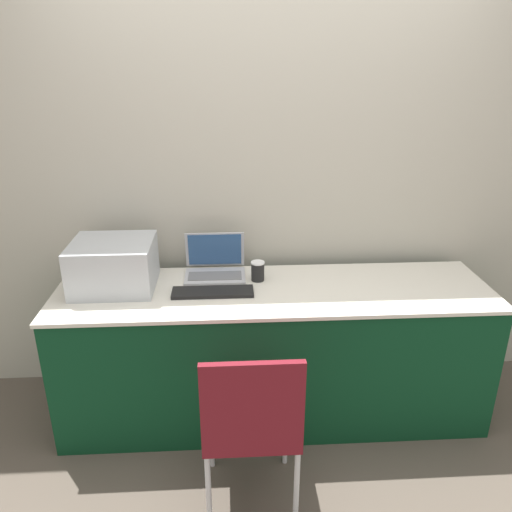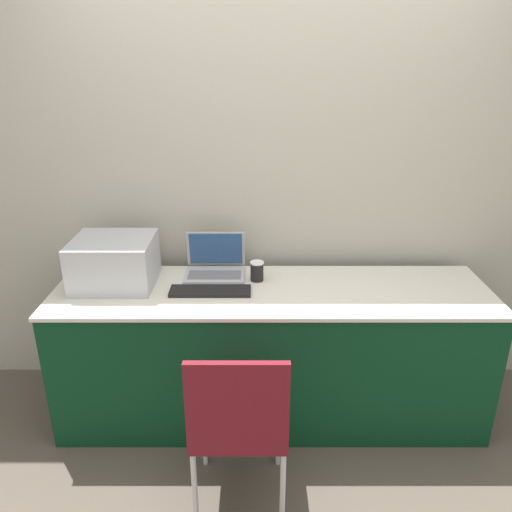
{
  "view_description": "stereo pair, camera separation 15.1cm",
  "coord_description": "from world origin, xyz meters",
  "px_view_note": "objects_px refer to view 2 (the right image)",
  "views": [
    {
      "loc": [
        -0.24,
        -2.09,
        1.94
      ],
      "look_at": [
        -0.1,
        0.34,
        0.97
      ],
      "focal_mm": 35.0,
      "sensor_mm": 36.0,
      "label": 1
    },
    {
      "loc": [
        -0.09,
        -2.09,
        1.94
      ],
      "look_at": [
        -0.1,
        0.34,
        0.97
      ],
      "focal_mm": 35.0,
      "sensor_mm": 36.0,
      "label": 2
    }
  ],
  "objects_px": {
    "printer": "(116,260)",
    "chair": "(240,416)",
    "laptop_left": "(217,266)",
    "external_keyboard": "(212,291)",
    "coffee_cup": "(259,271)"
  },
  "relations": [
    {
      "from": "printer",
      "to": "chair",
      "type": "distance_m",
      "value": 1.11
    },
    {
      "from": "laptop_left",
      "to": "external_keyboard",
      "type": "height_order",
      "value": "laptop_left"
    },
    {
      "from": "printer",
      "to": "external_keyboard",
      "type": "xyz_separation_m",
      "value": [
        0.52,
        -0.11,
        -0.13
      ]
    },
    {
      "from": "external_keyboard",
      "to": "chair",
      "type": "height_order",
      "value": "chair"
    },
    {
      "from": "coffee_cup",
      "to": "external_keyboard",
      "type": "bearing_deg",
      "value": -147.3
    },
    {
      "from": "external_keyboard",
      "to": "coffee_cup",
      "type": "bearing_deg",
      "value": 32.7
    },
    {
      "from": "printer",
      "to": "laptop_left",
      "type": "relative_size",
      "value": 1.26
    },
    {
      "from": "laptop_left",
      "to": "chair",
      "type": "distance_m",
      "value": 0.97
    },
    {
      "from": "laptop_left",
      "to": "coffee_cup",
      "type": "bearing_deg",
      "value": -20.04
    },
    {
      "from": "printer",
      "to": "coffee_cup",
      "type": "height_order",
      "value": "printer"
    },
    {
      "from": "laptop_left",
      "to": "coffee_cup",
      "type": "distance_m",
      "value": 0.25
    },
    {
      "from": "external_keyboard",
      "to": "coffee_cup",
      "type": "xyz_separation_m",
      "value": [
        0.25,
        0.16,
        0.05
      ]
    },
    {
      "from": "laptop_left",
      "to": "external_keyboard",
      "type": "xyz_separation_m",
      "value": [
        -0.01,
        -0.24,
        -0.04
      ]
    },
    {
      "from": "laptop_left",
      "to": "external_keyboard",
      "type": "distance_m",
      "value": 0.25
    },
    {
      "from": "chair",
      "to": "printer",
      "type": "bearing_deg",
      "value": 131.8
    }
  ]
}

